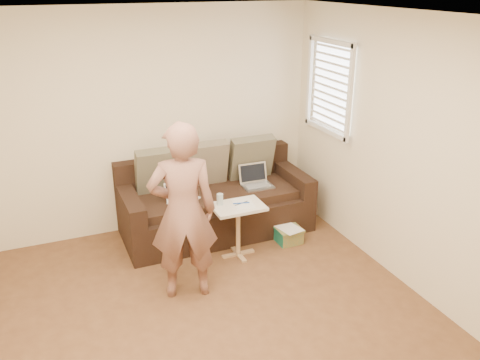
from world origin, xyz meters
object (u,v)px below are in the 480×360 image
(laptop_silver, at_px, (258,187))
(laptop_white, at_px, (184,201))
(drinking_glass, at_px, (220,199))
(sofa, at_px, (216,199))
(side_table, at_px, (238,230))
(striped_box, at_px, (288,234))
(person, at_px, (183,212))

(laptop_silver, bearing_deg, laptop_white, -175.48)
(laptop_white, height_order, drinking_glass, drinking_glass)
(sofa, bearing_deg, side_table, -88.01)
(side_table, bearing_deg, striped_box, 4.41)
(person, distance_m, striped_box, 1.66)
(side_table, bearing_deg, laptop_white, 131.58)
(sofa, bearing_deg, laptop_white, -164.41)
(sofa, height_order, drinking_glass, sofa)
(drinking_glass, bearing_deg, laptop_silver, 35.09)
(sofa, xyz_separation_m, laptop_silver, (0.51, -0.07, 0.10))
(sofa, bearing_deg, laptop_silver, -7.65)
(person, bearing_deg, sofa, -111.15)
(sofa, distance_m, striped_box, 0.94)
(sofa, height_order, laptop_white, sofa)
(laptop_white, height_order, person, person)
(striped_box, bearing_deg, side_table, -175.59)
(drinking_glass, distance_m, striped_box, 1.00)
(laptop_silver, relative_size, person, 0.21)
(side_table, bearing_deg, laptop_silver, 48.78)
(laptop_silver, xyz_separation_m, laptop_white, (-0.94, -0.05, 0.00))
(drinking_glass, xyz_separation_m, striped_box, (0.82, -0.05, -0.57))
(laptop_white, height_order, striped_box, laptop_white)
(laptop_white, relative_size, drinking_glass, 2.75)
(person, height_order, drinking_glass, person)
(laptop_silver, bearing_deg, person, -138.94)
(side_table, relative_size, drinking_glass, 5.03)
(laptop_silver, height_order, striped_box, laptop_silver)
(person, bearing_deg, side_table, -135.88)
(person, height_order, side_table, person)
(drinking_glass, bearing_deg, side_table, -29.38)
(side_table, relative_size, striped_box, 2.08)
(sofa, relative_size, side_table, 3.65)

